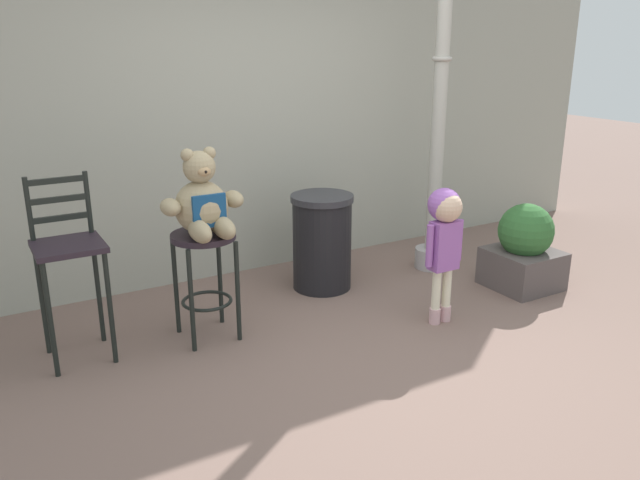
# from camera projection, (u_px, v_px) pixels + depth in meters

# --- Properties ---
(ground_plane) EXTENTS (24.00, 24.00, 0.00)m
(ground_plane) POSITION_uv_depth(u_px,v_px,m) (386.00, 362.00, 4.06)
(ground_plane) COLOR #785E54
(building_wall) EXTENTS (7.84, 0.30, 3.64)m
(building_wall) POSITION_uv_depth(u_px,v_px,m) (241.00, 56.00, 5.26)
(building_wall) COLOR #9FA091
(building_wall) RESTS_ON ground_plane
(bar_stool_with_teddy) EXTENTS (0.43, 0.43, 0.74)m
(bar_stool_with_teddy) POSITION_uv_depth(u_px,v_px,m) (205.00, 262.00, 4.25)
(bar_stool_with_teddy) COLOR #281E27
(bar_stool_with_teddy) RESTS_ON ground_plane
(teddy_bear) EXTENTS (0.55, 0.49, 0.57)m
(teddy_bear) POSITION_uv_depth(u_px,v_px,m) (203.00, 204.00, 4.10)
(teddy_bear) COLOR tan
(teddy_bear) RESTS_ON bar_stool_with_teddy
(child_walking) EXTENTS (0.31, 0.25, 0.99)m
(child_walking) POSITION_uv_depth(u_px,v_px,m) (445.00, 227.00, 4.42)
(child_walking) COLOR #D4A5AA
(child_walking) RESTS_ON ground_plane
(trash_bin) EXTENTS (0.50, 0.50, 0.78)m
(trash_bin) POSITION_uv_depth(u_px,v_px,m) (322.00, 242.00, 5.15)
(trash_bin) COLOR black
(trash_bin) RESTS_ON ground_plane
(lamppost) EXTENTS (0.28, 0.28, 3.13)m
(lamppost) POSITION_uv_depth(u_px,v_px,m) (438.00, 126.00, 5.33)
(lamppost) COLOR #A5A0A2
(lamppost) RESTS_ON ground_plane
(bar_chair_empty) EXTENTS (0.41, 0.41, 1.17)m
(bar_chair_empty) POSITION_uv_depth(u_px,v_px,m) (69.00, 256.00, 3.93)
(bar_chair_empty) COLOR #281E27
(bar_chair_empty) RESTS_ON ground_plane
(planter_with_shrub) EXTENTS (0.52, 0.52, 0.70)m
(planter_with_shrub) POSITION_uv_depth(u_px,v_px,m) (524.00, 250.00, 5.18)
(planter_with_shrub) COLOR #544A48
(planter_with_shrub) RESTS_ON ground_plane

